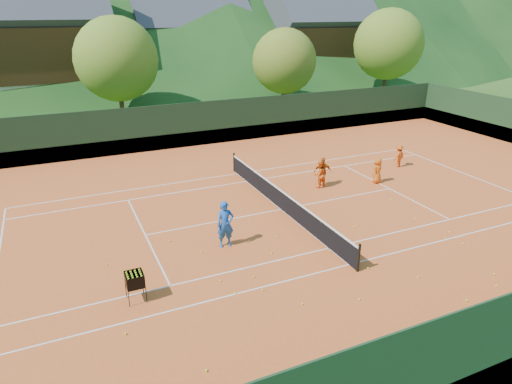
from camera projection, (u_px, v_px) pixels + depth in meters
name	position (u px, v px, depth m)	size (l,w,h in m)	color
ground	(281.00, 210.00, 21.51)	(400.00, 400.00, 0.00)	#2B4C18
clay_court	(281.00, 210.00, 21.51)	(40.00, 24.00, 0.02)	#C85220
coach	(225.00, 224.00, 17.87)	(0.69, 0.45, 1.90)	#1A51AC
student_a	(320.00, 174.00, 23.90)	(0.71, 0.55, 1.45)	orange
student_b	(323.00, 172.00, 24.14)	(0.91, 0.38, 1.56)	#D06112
student_c	(377.00, 170.00, 24.54)	(0.68, 0.44, 1.40)	#D55C12
student_d	(399.00, 156.00, 27.03)	(0.86, 0.50, 1.34)	#D14E12
tennis_ball_0	(272.00, 253.00, 17.60)	(0.07, 0.07, 0.07)	#CEF328
tennis_ball_1	(235.00, 293.00, 15.13)	(0.07, 0.07, 0.07)	#CEF328
tennis_ball_2	(463.00, 244.00, 18.31)	(0.07, 0.07, 0.07)	#CEF328
tennis_ball_3	(221.00, 281.00, 15.82)	(0.07, 0.07, 0.07)	#CEF328
tennis_ball_4	(263.00, 291.00, 15.27)	(0.07, 0.07, 0.07)	#CEF328
tennis_ball_5	(277.00, 237.00, 18.86)	(0.07, 0.07, 0.07)	#CEF328
tennis_ball_6	(391.00, 200.00, 22.50)	(0.07, 0.07, 0.07)	#CEF328
tennis_ball_7	(449.00, 232.00, 19.26)	(0.07, 0.07, 0.07)	#CEF328
tennis_ball_8	(418.00, 277.00, 16.04)	(0.07, 0.07, 0.07)	#CEF328
tennis_ball_9	(446.00, 238.00, 18.79)	(0.07, 0.07, 0.07)	#CEF328
tennis_ball_10	(415.00, 218.00, 20.50)	(0.07, 0.07, 0.07)	#CEF328
tennis_ball_11	(253.00, 277.00, 16.05)	(0.07, 0.07, 0.07)	#CEF328
tennis_ball_12	(467.00, 300.00, 14.75)	(0.07, 0.07, 0.07)	#CEF328
tennis_ball_13	(496.00, 286.00, 15.53)	(0.07, 0.07, 0.07)	#CEF328
tennis_ball_14	(302.00, 304.00, 14.58)	(0.07, 0.07, 0.07)	#CEF328
tennis_ball_15	(126.00, 334.00, 13.24)	(0.07, 0.07, 0.07)	#CEF328
tennis_ball_16	(206.00, 371.00, 11.90)	(0.07, 0.07, 0.07)	#CEF328
tennis_ball_17	(107.00, 265.00, 16.81)	(0.07, 0.07, 0.07)	#CEF328
tennis_ball_18	(337.00, 353.00, 12.49)	(0.07, 0.07, 0.07)	#CEF328
tennis_ball_19	(495.00, 274.00, 16.21)	(0.07, 0.07, 0.07)	#CEF328
tennis_ball_20	(330.00, 251.00, 17.75)	(0.07, 0.07, 0.07)	#CEF328
tennis_ball_21	(202.00, 251.00, 17.72)	(0.07, 0.07, 0.07)	#CEF328
tennis_ball_22	(359.00, 299.00, 14.81)	(0.07, 0.07, 0.07)	#CEF328
tennis_ball_23	(304.00, 365.00, 12.09)	(0.07, 0.07, 0.07)	#CEF328
tennis_ball_24	(170.00, 241.00, 18.51)	(0.07, 0.07, 0.07)	#CEF328
tennis_ball_25	(354.00, 227.00, 19.70)	(0.07, 0.07, 0.07)	#CEF328
tennis_ball_26	(368.00, 268.00, 16.59)	(0.07, 0.07, 0.07)	#CEF328
tennis_ball_27	(357.00, 226.00, 19.81)	(0.07, 0.07, 0.07)	#CEF328
court_lines	(281.00, 209.00, 21.51)	(23.83, 11.03, 0.00)	white
tennis_net	(282.00, 200.00, 21.32)	(0.10, 12.07, 1.10)	black
perimeter_fence	(282.00, 185.00, 21.04)	(40.40, 24.24, 3.00)	black
ball_hopper	(135.00, 280.00, 14.56)	(0.57, 0.57, 1.00)	black
chalet_left	(30.00, 46.00, 40.92)	(13.80, 9.93, 12.92)	beige
chalet_mid	(190.00, 45.00, 50.66)	(12.65, 8.82, 11.45)	beige
chalet_right	(317.00, 41.00, 52.53)	(11.50, 8.82, 11.91)	beige
tree_b	(117.00, 59.00, 34.93)	(6.40, 6.40, 8.40)	#43291A
tree_c	(284.00, 61.00, 39.68)	(5.60, 5.60, 7.35)	#3C2818
tree_d	(388.00, 44.00, 44.75)	(6.80, 6.80, 8.93)	#3C2818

